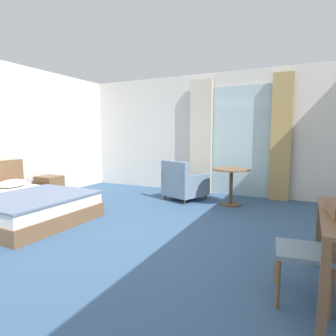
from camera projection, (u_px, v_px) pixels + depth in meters
The scene contains 10 objects.
ground at pixel (124, 237), 4.05m from camera, with size 6.88×7.36×0.10m, color #38567A.
wall_back at pixel (203, 134), 6.93m from camera, with size 6.48×0.12×2.87m, color silver.
balcony_glass_door at pixel (239, 142), 6.48m from camera, with size 1.36×0.02×2.53m, color silver.
curtain_panel_left at pixel (201, 137), 6.77m from camera, with size 0.53×0.10×2.71m, color beige.
curtain_panel_right at pixel (281, 138), 5.99m from camera, with size 0.42×0.10×2.71m, color tan.
bed at pixel (17, 205), 4.72m from camera, with size 2.23×1.76×0.91m.
nightstand at pixel (50, 187), 6.26m from camera, with size 0.49×0.44×0.51m.
desk_chair at pixel (313, 246), 2.37m from camera, with size 0.47×0.49×0.87m.
armchair_by_window at pixel (184, 184), 6.14m from camera, with size 0.96×1.01×0.87m.
round_cafe_table at pixel (231, 178), 5.65m from camera, with size 0.74×0.74×0.75m.
Camera 1 is at (2.29, -3.23, 1.42)m, focal length 30.04 mm.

